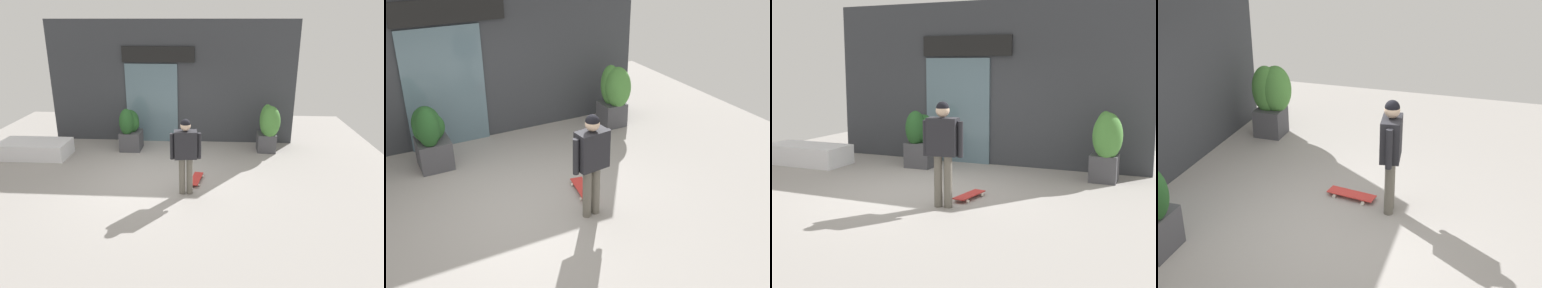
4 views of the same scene
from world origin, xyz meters
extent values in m
plane|color=#9E9993|center=(0.00, 0.00, 0.00)|extent=(12.00, 12.00, 0.00)
cube|color=#383A3F|center=(0.00, 2.84, 1.78)|extent=(7.22, 0.25, 3.56)
cube|color=slate|center=(-0.58, 2.70, 1.17)|extent=(1.54, 0.06, 2.34)
cube|color=black|center=(-0.35, 2.68, 2.60)|extent=(2.09, 0.05, 0.44)
cylinder|color=#666056|center=(0.63, -0.75, 0.41)|extent=(0.13, 0.13, 0.82)
cylinder|color=#666056|center=(0.78, -0.73, 0.41)|extent=(0.13, 0.13, 0.82)
cube|color=#232328|center=(0.71, -0.74, 1.11)|extent=(0.49, 0.31, 0.58)
cylinder|color=#232328|center=(0.43, -0.77, 1.08)|extent=(0.09, 0.09, 0.55)
cylinder|color=#232328|center=(0.98, -0.71, 1.08)|extent=(0.09, 0.09, 0.55)
sphere|color=beige|center=(0.71, -0.74, 1.51)|extent=(0.21, 0.21, 0.21)
sphere|color=black|center=(0.71, -0.74, 1.55)|extent=(0.20, 0.20, 0.20)
cube|color=red|center=(0.89, -0.13, 0.07)|extent=(0.32, 0.75, 0.02)
cylinder|color=silver|center=(0.81, 0.12, 0.03)|extent=(0.04, 0.06, 0.05)
cylinder|color=silver|center=(1.04, 0.08, 0.03)|extent=(0.04, 0.06, 0.05)
cylinder|color=silver|center=(0.74, -0.34, 0.03)|extent=(0.04, 0.06, 0.05)
cylinder|color=silver|center=(0.97, -0.38, 0.03)|extent=(0.04, 0.06, 0.05)
cube|color=#47474C|center=(-1.07, 1.91, 0.27)|extent=(0.57, 0.62, 0.54)
ellipsoid|color=#235123|center=(-1.14, 1.75, 0.85)|extent=(0.40, 0.50, 0.75)
ellipsoid|color=#235123|center=(-1.10, 1.90, 0.77)|extent=(0.56, 0.38, 0.56)
ellipsoid|color=#235123|center=(-1.11, 2.04, 0.81)|extent=(0.50, 0.59, 0.64)
cube|color=#47474C|center=(2.77, 2.01, 0.26)|extent=(0.50, 0.51, 0.52)
ellipsoid|color=#4C8C3D|center=(2.82, 1.89, 0.89)|extent=(0.55, 0.57, 0.88)
ellipsoid|color=#4C8C3D|center=(2.75, 2.06, 0.89)|extent=(0.40, 0.53, 0.89)
cube|color=white|center=(-3.56, 1.17, 0.21)|extent=(1.83, 0.90, 0.43)
camera|label=1|loc=(1.27, -7.54, 3.53)|focal=33.03mm
camera|label=2|loc=(-2.16, -5.74, 4.06)|focal=42.33mm
camera|label=3|loc=(3.98, -7.55, 2.21)|focal=46.77mm
camera|label=4|loc=(-5.64, -2.08, 3.91)|focal=49.43mm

